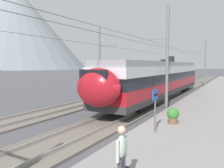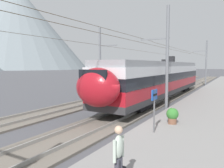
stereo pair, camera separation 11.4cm
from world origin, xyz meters
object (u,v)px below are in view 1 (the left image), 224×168
Objects in this scene: train_far_track at (155,73)px; catenary_mast_far_side at (101,60)px; platform_sign at (155,101)px; catenary_mast_mid at (165,57)px; potted_plant_platform_edge at (173,115)px; train_near_platform at (160,78)px; passenger_walking at (122,154)px; catenary_mast_east at (204,62)px.

catenary_mast_far_side is at bearing 171.94° from train_far_track.
train_far_track is 26.57m from platform_sign.
catenary_mast_mid is 1.00× the size of catenary_mast_far_side.
catenary_mast_mid is 6.24m from potted_plant_platform_edge.
catenary_mast_mid reaches higher than train_near_platform.
catenary_mast_mid reaches higher than train_far_track.
train_near_platform is at bearing 14.23° from passenger_walking.
platform_sign is 5.28m from passenger_walking.
catenary_mast_mid reaches higher than passenger_walking.
catenary_mast_mid is 24.58× the size of passenger_walking.
train_far_track is 8.70m from catenary_mast_east.
train_near_platform is at bearing -159.40° from train_far_track.
catenary_mast_far_side is (-0.13, 6.97, 1.84)m from train_near_platform.
catenary_mast_far_side is 15.77m from platform_sign.
platform_sign is at bearing -163.54° from train_near_platform.
passenger_walking is (-5.18, -0.82, -0.59)m from platform_sign.
potted_plant_platform_edge is (2.04, -0.36, -1.03)m from platform_sign.
train_far_track is 17.26× the size of passenger_walking.
train_far_track is 0.70× the size of catenary_mast_far_side.
catenary_mast_far_side reaches higher than passenger_walking.
potted_plant_platform_edge is (-9.69, -3.82, -1.43)m from train_near_platform.
potted_plant_platform_edge is (7.22, 0.47, -0.44)m from passenger_walking.
potted_plant_platform_edge is (-9.57, -10.80, -3.28)m from catenary_mast_far_side.
catenary_mast_east reaches higher than platform_sign.
train_far_track is 0.70× the size of catenary_mast_east.
catenary_mast_east is at bearing 3.89° from potted_plant_platform_edge.
catenary_mast_east is 19.85× the size of platform_sign.
catenary_mast_mid reaches higher than potted_plant_platform_edge.
catenary_mast_mid is at bearing 11.04° from passenger_walking.
potted_plant_platform_edge is (-28.04, -1.91, -3.20)m from catenary_mast_east.
catenary_mast_east is 46.59× the size of potted_plant_platform_edge.
catenary_mast_far_side reaches higher than catenary_mast_east.
catenary_mast_far_side reaches higher than train_near_platform.
passenger_walking is at bearing -146.13° from catenary_mast_far_side.
catenary_mast_east is at bearing -54.85° from train_far_track.
catenary_mast_mid is 1.00× the size of catenary_mast_east.
train_far_track is 13.94× the size of platform_sign.
train_far_track reaches higher than platform_sign.
passenger_walking is at bearing -165.77° from train_near_platform.
catenary_mast_east reaches higher than potted_plant_platform_edge.
train_far_track is at bearing 20.94° from catenary_mast_mid.
potted_plant_platform_edge is at bearing -159.01° from train_far_track.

